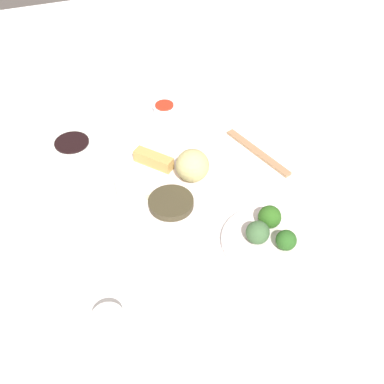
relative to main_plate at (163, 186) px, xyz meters
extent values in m
cube|color=white|center=(0.00, 0.00, -0.02)|extent=(2.20, 2.20, 0.02)
cylinder|color=white|center=(0.00, 0.00, 0.00)|extent=(0.28, 0.28, 0.02)
sphere|color=tan|center=(0.00, 0.07, 0.05)|extent=(0.08, 0.08, 0.08)
cube|color=tan|center=(-0.07, 0.00, 0.02)|extent=(0.09, 0.09, 0.03)
cube|color=beige|center=(0.00, -0.07, 0.02)|extent=(0.08, 0.08, 0.02)
cylinder|color=#3D3623|center=(0.07, 0.00, 0.02)|extent=(0.10, 0.10, 0.02)
cylinder|color=white|center=(0.23, 0.16, 0.00)|extent=(0.20, 0.20, 0.01)
sphere|color=#2C5E1B|center=(0.19, 0.18, 0.03)|extent=(0.05, 0.05, 0.05)
sphere|color=#3C6037|center=(0.23, 0.14, 0.03)|extent=(0.05, 0.05, 0.05)
sphere|color=#27581E|center=(0.26, 0.19, 0.03)|extent=(0.04, 0.04, 0.04)
cylinder|color=white|center=(-0.19, -0.18, 0.01)|extent=(0.11, 0.11, 0.04)
cylinder|color=black|center=(-0.19, -0.18, 0.04)|extent=(0.09, 0.09, 0.00)
cylinder|color=white|center=(-0.29, 0.09, 0.00)|extent=(0.06, 0.06, 0.02)
cylinder|color=red|center=(-0.29, 0.09, 0.02)|extent=(0.05, 0.05, 0.00)
cylinder|color=white|center=(0.33, -0.20, 0.02)|extent=(0.06, 0.06, 0.05)
cube|color=#A47A54|center=(-0.05, 0.27, 0.00)|extent=(0.21, 0.09, 0.01)
camera|label=1|loc=(0.83, -0.21, 0.84)|focal=47.02mm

